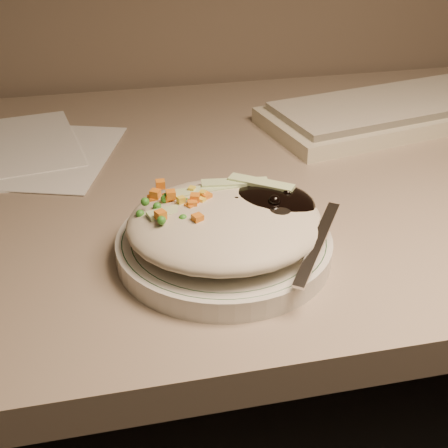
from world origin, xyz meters
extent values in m
cube|color=gray|center=(0.00, 1.38, 0.72)|extent=(1.40, 0.70, 0.04)
cylinder|color=silver|center=(-0.11, 1.19, 0.75)|extent=(0.21, 0.21, 0.02)
torus|color=#144723|center=(-0.11, 1.19, 0.76)|extent=(0.20, 0.20, 0.00)
torus|color=#144723|center=(-0.11, 1.19, 0.76)|extent=(0.19, 0.19, 0.00)
ellipsoid|color=#B5AC93|center=(-0.11, 1.19, 0.78)|extent=(0.19, 0.18, 0.04)
ellipsoid|color=black|center=(-0.07, 1.20, 0.79)|extent=(0.10, 0.09, 0.03)
ellipsoid|color=orange|center=(-0.16, 1.21, 0.78)|extent=(0.08, 0.08, 0.02)
sphere|color=black|center=(-0.10, 1.20, 0.79)|extent=(0.01, 0.01, 0.01)
sphere|color=black|center=(-0.07, 1.21, 0.79)|extent=(0.01, 0.01, 0.01)
sphere|color=black|center=(-0.05, 1.20, 0.80)|extent=(0.01, 0.01, 0.01)
sphere|color=black|center=(-0.05, 1.21, 0.79)|extent=(0.01, 0.01, 0.01)
sphere|color=black|center=(-0.06, 1.19, 0.80)|extent=(0.01, 0.01, 0.01)
sphere|color=black|center=(-0.07, 1.20, 0.79)|extent=(0.01, 0.01, 0.01)
sphere|color=black|center=(-0.06, 1.21, 0.79)|extent=(0.01, 0.01, 0.01)
cube|color=orange|center=(-0.16, 1.22, 0.80)|extent=(0.01, 0.01, 0.01)
cube|color=orange|center=(-0.14, 1.19, 0.79)|extent=(0.01, 0.01, 0.01)
cube|color=orange|center=(-0.17, 1.23, 0.80)|extent=(0.01, 0.01, 0.01)
cube|color=orange|center=(-0.14, 1.21, 0.80)|extent=(0.01, 0.01, 0.01)
cube|color=orange|center=(-0.14, 1.20, 0.80)|extent=(0.01, 0.01, 0.01)
cube|color=orange|center=(-0.18, 1.24, 0.79)|extent=(0.01, 0.01, 0.01)
cube|color=orange|center=(-0.16, 1.22, 0.80)|extent=(0.01, 0.01, 0.01)
cube|color=orange|center=(-0.14, 1.20, 0.80)|extent=(0.01, 0.01, 0.01)
cube|color=orange|center=(-0.13, 1.21, 0.80)|extent=(0.01, 0.01, 0.01)
cube|color=orange|center=(-0.17, 1.24, 0.80)|extent=(0.01, 0.01, 0.01)
cube|color=orange|center=(-0.17, 1.18, 0.80)|extent=(0.01, 0.01, 0.01)
cube|color=orange|center=(-0.14, 1.17, 0.80)|extent=(0.01, 0.01, 0.01)
cube|color=orange|center=(-0.18, 1.20, 0.79)|extent=(0.01, 0.01, 0.01)
cube|color=orange|center=(-0.17, 1.23, 0.79)|extent=(0.01, 0.01, 0.01)
sphere|color=#388C28|center=(-0.14, 1.21, 0.80)|extent=(0.01, 0.01, 0.01)
sphere|color=#388C28|center=(-0.17, 1.17, 0.80)|extent=(0.01, 0.01, 0.01)
sphere|color=#388C28|center=(-0.17, 1.21, 0.80)|extent=(0.01, 0.01, 0.01)
sphere|color=#388C28|center=(-0.19, 1.21, 0.80)|extent=(0.01, 0.01, 0.01)
sphere|color=#388C28|center=(-0.14, 1.21, 0.79)|extent=(0.01, 0.01, 0.01)
sphere|color=#388C28|center=(-0.14, 1.18, 0.79)|extent=(0.01, 0.01, 0.01)
sphere|color=#388C28|center=(-0.16, 1.20, 0.79)|extent=(0.01, 0.01, 0.01)
sphere|color=#388C28|center=(-0.16, 1.19, 0.79)|extent=(0.01, 0.01, 0.01)
sphere|color=#388C28|center=(-0.19, 1.21, 0.79)|extent=(0.01, 0.01, 0.01)
sphere|color=#388C28|center=(-0.16, 1.22, 0.80)|extent=(0.01, 0.01, 0.01)
sphere|color=#388C28|center=(-0.17, 1.22, 0.80)|extent=(0.01, 0.01, 0.01)
sphere|color=#388C28|center=(-0.17, 1.19, 0.79)|extent=(0.01, 0.01, 0.01)
sphere|color=#388C28|center=(-0.15, 1.18, 0.80)|extent=(0.01, 0.01, 0.01)
sphere|color=#388C28|center=(-0.12, 1.23, 0.79)|extent=(0.01, 0.01, 0.01)
cube|color=yellow|center=(-0.15, 1.21, 0.79)|extent=(0.01, 0.01, 0.01)
cube|color=yellow|center=(-0.13, 1.20, 0.80)|extent=(0.01, 0.01, 0.01)
cube|color=yellow|center=(-0.16, 1.22, 0.79)|extent=(0.01, 0.01, 0.01)
cube|color=yellow|center=(-0.15, 1.21, 0.80)|extent=(0.01, 0.01, 0.01)
cube|color=yellow|center=(-0.16, 1.20, 0.79)|extent=(0.01, 0.01, 0.01)
cube|color=yellow|center=(-0.13, 1.21, 0.80)|extent=(0.01, 0.01, 0.01)
cube|color=yellow|center=(-0.14, 1.23, 0.80)|extent=(0.01, 0.01, 0.01)
cube|color=yellow|center=(-0.15, 1.20, 0.79)|extent=(0.01, 0.01, 0.01)
cube|color=#B2D18C|center=(-0.12, 1.23, 0.80)|extent=(0.07, 0.02, 0.00)
cube|color=#B2D18C|center=(-0.09, 1.23, 0.80)|extent=(0.07, 0.02, 0.00)
cube|color=#B2D18C|center=(-0.15, 1.20, 0.80)|extent=(0.07, 0.03, 0.00)
cube|color=#B2D18C|center=(-0.07, 1.22, 0.80)|extent=(0.06, 0.05, 0.00)
cube|color=#B2D18C|center=(-0.11, 1.18, 0.79)|extent=(0.07, 0.04, 0.00)
ellipsoid|color=silver|center=(-0.06, 1.18, 0.79)|extent=(0.06, 0.06, 0.01)
cube|color=silver|center=(-0.04, 1.13, 0.78)|extent=(0.08, 0.10, 0.03)
cube|color=beige|center=(0.25, 1.50, 0.75)|extent=(0.48, 0.25, 0.02)
cube|color=beige|center=(0.25, 1.50, 0.77)|extent=(0.45, 0.22, 0.01)
camera|label=1|loc=(-0.22, 0.68, 1.09)|focal=50.00mm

